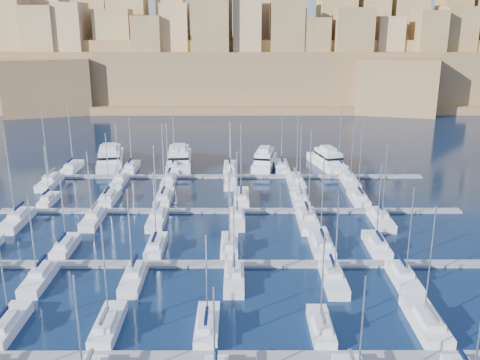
{
  "coord_description": "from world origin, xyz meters",
  "views": [
    {
      "loc": [
        1.54,
        -81.57,
        33.97
      ],
      "look_at": [
        1.71,
        6.0,
        7.3
      ],
      "focal_mm": 40.0,
      "sensor_mm": 36.0,
      "label": 1
    }
  ],
  "objects_px": {
    "sailboat_2": "(108,325)",
    "motor_yacht_a": "(110,158)",
    "motor_yacht_c": "(265,160)",
    "motor_yacht_b": "(179,158)",
    "sailboat_4": "(321,327)",
    "motor_yacht_d": "(327,160)"
  },
  "relations": [
    {
      "from": "motor_yacht_a",
      "to": "motor_yacht_c",
      "type": "height_order",
      "value": "same"
    },
    {
      "from": "sailboat_2",
      "to": "motor_yacht_a",
      "type": "bearing_deg",
      "value": 102.73
    },
    {
      "from": "sailboat_2",
      "to": "motor_yacht_d",
      "type": "relative_size",
      "value": 0.84
    },
    {
      "from": "motor_yacht_c",
      "to": "motor_yacht_d",
      "type": "relative_size",
      "value": 0.96
    },
    {
      "from": "sailboat_4",
      "to": "motor_yacht_b",
      "type": "bearing_deg",
      "value": 108.23
    },
    {
      "from": "motor_yacht_a",
      "to": "motor_yacht_d",
      "type": "relative_size",
      "value": 1.27
    },
    {
      "from": "sailboat_4",
      "to": "motor_yacht_b",
      "type": "height_order",
      "value": "sailboat_4"
    },
    {
      "from": "sailboat_4",
      "to": "motor_yacht_a",
      "type": "xyz_separation_m",
      "value": [
        -40.15,
        71.82,
        1.01
      ]
    },
    {
      "from": "sailboat_2",
      "to": "sailboat_4",
      "type": "height_order",
      "value": "sailboat_2"
    },
    {
      "from": "sailboat_2",
      "to": "motor_yacht_b",
      "type": "xyz_separation_m",
      "value": [
        0.47,
        71.05,
        0.99
      ]
    },
    {
      "from": "motor_yacht_a",
      "to": "motor_yacht_c",
      "type": "distance_m",
      "value": 37.06
    },
    {
      "from": "motor_yacht_a",
      "to": "motor_yacht_c",
      "type": "relative_size",
      "value": 1.33
    },
    {
      "from": "motor_yacht_d",
      "to": "sailboat_4",
      "type": "bearing_deg",
      "value": -99.51
    },
    {
      "from": "motor_yacht_b",
      "to": "sailboat_4",
      "type": "bearing_deg",
      "value": -71.77
    },
    {
      "from": "sailboat_2",
      "to": "motor_yacht_a",
      "type": "relative_size",
      "value": 0.66
    },
    {
      "from": "sailboat_4",
      "to": "motor_yacht_a",
      "type": "bearing_deg",
      "value": 119.2
    },
    {
      "from": "sailboat_4",
      "to": "motor_yacht_b",
      "type": "relative_size",
      "value": 0.64
    },
    {
      "from": "sailboat_2",
      "to": "motor_yacht_b",
      "type": "bearing_deg",
      "value": 89.62
    },
    {
      "from": "motor_yacht_b",
      "to": "motor_yacht_d",
      "type": "bearing_deg",
      "value": -2.65
    },
    {
      "from": "motor_yacht_b",
      "to": "motor_yacht_a",
      "type": "bearing_deg",
      "value": 178.7
    },
    {
      "from": "motor_yacht_a",
      "to": "motor_yacht_b",
      "type": "xyz_separation_m",
      "value": [
        16.61,
        -0.38,
        0.0
      ]
    },
    {
      "from": "motor_yacht_a",
      "to": "motor_yacht_d",
      "type": "distance_m",
      "value": 51.88
    }
  ]
}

